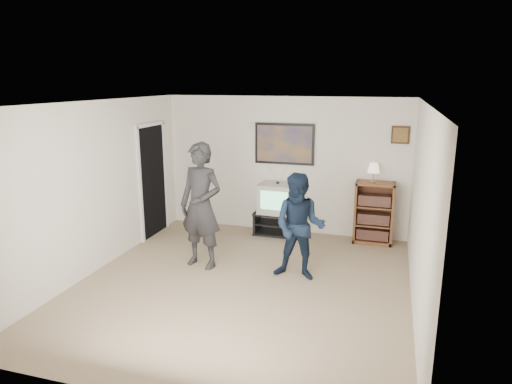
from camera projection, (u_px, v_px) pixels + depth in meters
The scene contains 13 objects.
room_shell at pixel (249, 192), 6.39m from camera, with size 4.51×5.00×2.51m.
media_stand at pixel (277, 223), 8.40m from camera, with size 0.84×0.47×0.42m.
crt_television at pixel (278, 198), 8.29m from camera, with size 0.64×0.54×0.54m, color #AEADA8, non-canonical shape.
bookshelf at pixel (374, 213), 7.90m from camera, with size 0.66×0.38×1.08m, color brown, non-canonical shape.
table_lamp at pixel (373, 173), 7.74m from camera, with size 0.21×0.21×0.33m, color #FBE5BE, non-canonical shape.
person_tall at pixel (201, 206), 6.81m from camera, with size 0.70×0.46×1.90m, color black.
person_short at pixel (299, 227), 6.42m from camera, with size 0.75×0.58×1.54m, color black.
controller_left at pixel (208, 183), 6.98m from camera, with size 0.03×0.11×0.03m, color white.
controller_right at pixel (307, 198), 6.50m from camera, with size 0.04×0.12×0.04m, color white.
poster at pixel (284, 144), 8.27m from camera, with size 1.10×0.03×0.75m, color black.
air_vent at pixel (255, 126), 8.36m from camera, with size 0.28×0.02×0.14m, color white.
small_picture at pixel (400, 135), 7.67m from camera, with size 0.30×0.03×0.30m, color #30210F.
doorway at pixel (152, 181), 8.24m from camera, with size 0.03×0.85×2.00m, color black.
Camera 1 is at (1.86, -5.57, 2.78)m, focal length 32.00 mm.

